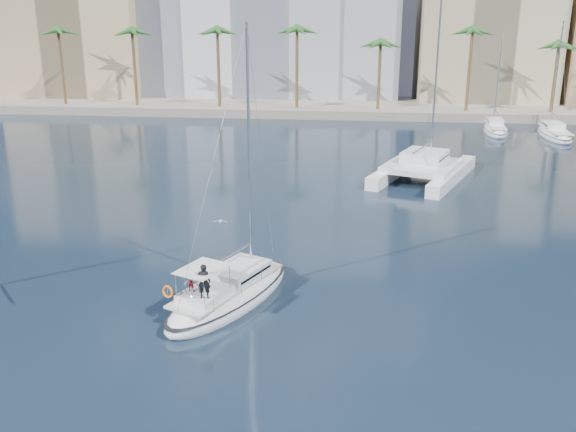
# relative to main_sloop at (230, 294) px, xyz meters

# --- Properties ---
(ground) EXTENTS (160.00, 160.00, 0.00)m
(ground) POSITION_rel_main_sloop_xyz_m (3.24, 3.76, -0.49)
(ground) COLOR black
(ground) RESTS_ON ground
(quay) EXTENTS (120.00, 14.00, 1.20)m
(quay) POSITION_rel_main_sloop_xyz_m (3.24, 64.76, 0.11)
(quay) COLOR gray
(quay) RESTS_ON ground
(building_modern) EXTENTS (42.00, 16.00, 28.00)m
(building_modern) POSITION_rel_main_sloop_xyz_m (-8.76, 76.76, 13.51)
(building_modern) COLOR silver
(building_modern) RESTS_ON ground
(building_tan_left) EXTENTS (22.00, 14.00, 22.00)m
(building_tan_left) POSITION_rel_main_sloop_xyz_m (-38.76, 72.76, 10.51)
(building_tan_left) COLOR tan
(building_tan_left) RESTS_ON ground
(building_beige) EXTENTS (20.00, 14.00, 20.00)m
(building_beige) POSITION_rel_main_sloop_xyz_m (25.24, 73.76, 9.51)
(building_beige) COLOR #C1B28A
(building_beige) RESTS_ON ground
(palm_left) EXTENTS (3.60, 3.60, 12.30)m
(palm_left) POSITION_rel_main_sloop_xyz_m (-30.76, 60.76, 9.79)
(palm_left) COLOR brown
(palm_left) RESTS_ON ground
(palm_centre) EXTENTS (3.60, 3.60, 12.30)m
(palm_centre) POSITION_rel_main_sloop_xyz_m (3.24, 60.76, 9.79)
(palm_centre) COLOR brown
(palm_centre) RESTS_ON ground
(main_sloop) EXTENTS (6.92, 10.38, 14.78)m
(main_sloop) POSITION_rel_main_sloop_xyz_m (0.00, 0.00, 0.00)
(main_sloop) COLOR white
(main_sloop) RESTS_ON ground
(catamaran) EXTENTS (10.65, 14.24, 18.55)m
(catamaran) POSITION_rel_main_sloop_xyz_m (12.36, 27.11, 0.68)
(catamaran) COLOR white
(catamaran) RESTS_ON ground
(seagull) EXTENTS (0.98, 0.42, 0.18)m
(seagull) POSITION_rel_main_sloop_xyz_m (-2.79, 10.87, 0.28)
(seagull) COLOR silver
(seagull) RESTS_ON ground
(moored_yacht_a) EXTENTS (3.37, 9.52, 11.90)m
(moored_yacht_a) POSITION_rel_main_sloop_xyz_m (23.24, 50.76, -0.49)
(moored_yacht_a) COLOR white
(moored_yacht_a) RESTS_ON ground
(moored_yacht_b) EXTENTS (3.32, 10.83, 13.72)m
(moored_yacht_b) POSITION_rel_main_sloop_xyz_m (29.74, 48.76, -0.49)
(moored_yacht_b) COLOR white
(moored_yacht_b) RESTS_ON ground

